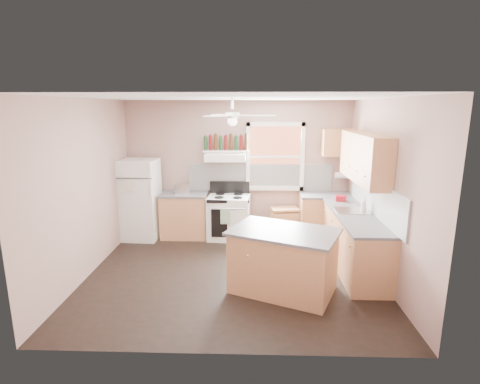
{
  "coord_description": "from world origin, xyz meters",
  "views": [
    {
      "loc": [
        0.29,
        -5.49,
        2.57
      ],
      "look_at": [
        0.1,
        0.3,
        1.25
      ],
      "focal_mm": 28.0,
      "sensor_mm": 36.0,
      "label": 1
    }
  ],
  "objects_px": {
    "refrigerator": "(141,200)",
    "cart": "(284,224)",
    "island": "(283,262)",
    "toaster": "(182,189)",
    "stove": "(229,217)"
  },
  "relations": [
    {
      "from": "refrigerator",
      "to": "toaster",
      "type": "distance_m",
      "value": 0.83
    },
    {
      "from": "refrigerator",
      "to": "stove",
      "type": "xyz_separation_m",
      "value": [
        1.73,
        0.05,
        -0.36
      ]
    },
    {
      "from": "refrigerator",
      "to": "toaster",
      "type": "bearing_deg",
      "value": 11.83
    },
    {
      "from": "toaster",
      "to": "island",
      "type": "height_order",
      "value": "toaster"
    },
    {
      "from": "toaster",
      "to": "island",
      "type": "bearing_deg",
      "value": -68.88
    },
    {
      "from": "stove",
      "to": "cart",
      "type": "height_order",
      "value": "stove"
    },
    {
      "from": "refrigerator",
      "to": "cart",
      "type": "relative_size",
      "value": 2.97
    },
    {
      "from": "toaster",
      "to": "refrigerator",
      "type": "bearing_deg",
      "value": 169.81
    },
    {
      "from": "toaster",
      "to": "cart",
      "type": "xyz_separation_m",
      "value": [
        2.05,
        0.06,
        -0.72
      ]
    },
    {
      "from": "cart",
      "to": "refrigerator",
      "type": "bearing_deg",
      "value": 174.77
    },
    {
      "from": "toaster",
      "to": "island",
      "type": "xyz_separation_m",
      "value": [
        1.84,
        -2.24,
        -0.56
      ]
    },
    {
      "from": "cart",
      "to": "island",
      "type": "height_order",
      "value": "island"
    },
    {
      "from": "island",
      "to": "toaster",
      "type": "bearing_deg",
      "value": 153.18
    },
    {
      "from": "stove",
      "to": "cart",
      "type": "xyz_separation_m",
      "value": [
        1.11,
        0.12,
        -0.16
      ]
    },
    {
      "from": "refrigerator",
      "to": "island",
      "type": "height_order",
      "value": "refrigerator"
    }
  ]
}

